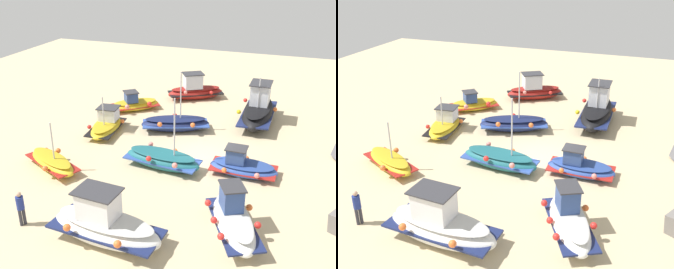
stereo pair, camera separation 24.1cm
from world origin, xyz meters
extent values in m
plane|color=#C6B289|center=(0.00, 0.00, 0.00)|extent=(53.59, 53.59, 0.00)
ellipsoid|color=white|center=(8.20, -1.73, 0.54)|extent=(2.12, 4.90, 1.14)
cube|color=navy|center=(8.20, -1.73, 0.60)|extent=(2.14, 4.72, 0.15)
ellipsoid|color=beige|center=(8.20, -1.73, 1.00)|extent=(1.84, 4.31, 0.22)
cube|color=white|center=(8.18, -2.02, 1.67)|extent=(1.21, 1.58, 1.16)
cube|color=#333338|center=(8.18, -2.02, 2.27)|extent=(1.40, 1.83, 0.06)
sphere|color=orange|center=(9.28, -0.69, 0.94)|extent=(0.30, 0.30, 0.30)
sphere|color=yellow|center=(7.21, -1.66, 1.01)|extent=(0.30, 0.30, 0.30)
sphere|color=orange|center=(9.12, -2.92, 1.00)|extent=(0.30, 0.30, 0.30)
ellipsoid|color=#1E6670|center=(1.70, -1.78, 0.45)|extent=(1.89, 4.40, 0.97)
cube|color=#2D4C9E|center=(1.70, -1.78, 0.49)|extent=(1.88, 4.23, 0.14)
ellipsoid|color=#1A565F|center=(1.70, -1.78, 0.83)|extent=(1.63, 3.87, 0.21)
cylinder|color=#B7B7BC|center=(1.77, -1.07, 2.47)|extent=(0.08, 0.08, 3.15)
sphere|color=#EA7F75|center=(2.63, -0.75, 0.78)|extent=(0.29, 0.29, 0.29)
sphere|color=orange|center=(0.93, -1.32, 0.70)|extent=(0.29, 0.29, 0.29)
sphere|color=red|center=(2.47, -2.24, 0.83)|extent=(0.29, 0.29, 0.29)
sphere|color=#EA7F75|center=(0.77, -2.81, 0.80)|extent=(0.29, 0.29, 0.29)
ellipsoid|color=black|center=(-6.34, 2.09, 0.62)|extent=(5.50, 2.04, 1.32)
cube|color=navy|center=(-6.34, 2.09, 0.68)|extent=(5.28, 2.07, 0.18)
ellipsoid|color=black|center=(-6.34, 2.09, 1.14)|extent=(4.84, 1.76, 0.27)
cube|color=silver|center=(-6.78, 2.08, 1.94)|extent=(1.59, 1.20, 1.40)
cube|color=#333338|center=(-6.78, 2.08, 2.67)|extent=(1.85, 1.39, 0.06)
cylinder|color=#B7B7BC|center=(-5.97, 2.09, 2.25)|extent=(0.08, 0.08, 2.02)
sphere|color=yellow|center=(-5.06, 1.01, 1.12)|extent=(0.29, 0.29, 0.29)
sphere|color=orange|center=(-6.35, 3.17, 1.11)|extent=(0.29, 0.29, 0.29)
sphere|color=red|center=(-7.61, 0.99, 1.07)|extent=(0.29, 0.29, 0.29)
ellipsoid|color=maroon|center=(-9.73, -3.26, 0.45)|extent=(3.55, 4.51, 0.94)
cube|color=black|center=(-9.73, -3.26, 0.50)|extent=(3.49, 4.38, 0.11)
ellipsoid|color=maroon|center=(-9.73, -3.26, 0.83)|extent=(3.11, 3.96, 0.18)
cube|color=silver|center=(-9.60, -3.46, 1.45)|extent=(1.63, 1.71, 1.10)
cube|color=#333338|center=(-9.60, -3.46, 2.04)|extent=(1.89, 1.99, 0.06)
sphere|color=red|center=(-9.53, -1.95, 0.70)|extent=(0.28, 0.28, 0.28)
sphere|color=red|center=(-10.45, -3.70, 0.85)|extent=(0.28, 0.28, 0.28)
sphere|color=#EA7F75|center=(-8.47, -3.69, 0.85)|extent=(0.28, 0.28, 0.28)
ellipsoid|color=gold|center=(3.84, -7.24, 0.36)|extent=(2.82, 3.93, 0.76)
cube|color=maroon|center=(3.84, -7.24, 0.40)|extent=(2.78, 3.81, 0.09)
ellipsoid|color=gold|center=(3.84, -7.24, 0.67)|extent=(2.47, 3.46, 0.14)
cylinder|color=#B7B7BC|center=(3.96, -6.99, 1.75)|extent=(0.08, 0.08, 2.04)
sphere|color=orange|center=(4.80, -6.99, 0.57)|extent=(0.30, 0.30, 0.30)
sphere|color=orange|center=(2.87, -7.50, 0.59)|extent=(0.30, 0.30, 0.30)
ellipsoid|color=navy|center=(-3.28, -2.73, 0.43)|extent=(3.17, 4.71, 0.92)
cube|color=#2D4C9E|center=(-3.28, -2.73, 0.48)|extent=(3.14, 4.56, 0.13)
ellipsoid|color=#151E45|center=(-3.28, -2.73, 0.80)|extent=(2.77, 4.13, 0.19)
cylinder|color=#B7B7BC|center=(-3.40, -2.43, 2.39)|extent=(0.08, 0.08, 3.05)
sphere|color=orange|center=(-2.79, -1.42, 0.74)|extent=(0.31, 0.31, 0.31)
sphere|color=red|center=(-4.15, -3.07, 0.66)|extent=(0.31, 0.31, 0.31)
sphere|color=orange|center=(-2.03, -3.34, 0.82)|extent=(0.31, 0.31, 0.31)
ellipsoid|color=#2D4C9E|center=(0.96, 2.46, 0.33)|extent=(1.55, 3.56, 0.73)
cube|color=maroon|center=(0.96, 2.46, 0.36)|extent=(1.58, 3.42, 0.13)
ellipsoid|color=navy|center=(0.96, 2.46, 0.61)|extent=(1.34, 3.14, 0.17)
cube|color=#2D4784|center=(0.96, 2.03, 1.04)|extent=(0.85, 0.95, 0.76)
cube|color=#333338|center=(0.96, 2.03, 1.45)|extent=(0.98, 1.11, 0.06)
sphere|color=#EA7F75|center=(1.82, 3.27, 0.54)|extent=(0.27, 0.27, 0.27)
sphere|color=orange|center=(0.11, 2.46, 0.53)|extent=(0.27, 0.27, 0.27)
sphere|color=orange|center=(1.80, 1.62, 0.53)|extent=(0.27, 0.27, 0.27)
ellipsoid|color=gold|center=(-1.47, -6.79, 0.33)|extent=(3.84, 1.98, 0.73)
cube|color=black|center=(-1.47, -6.79, 0.37)|extent=(3.70, 1.99, 0.12)
ellipsoid|color=gold|center=(-1.47, -6.79, 0.62)|extent=(3.38, 1.72, 0.16)
cube|color=silver|center=(-2.01, -6.86, 1.07)|extent=(1.15, 1.24, 0.81)
cube|color=#333338|center=(-2.01, -6.86, 1.50)|extent=(1.33, 1.44, 0.06)
cylinder|color=#B7B7BC|center=(-1.13, -6.76, 1.60)|extent=(0.08, 0.08, 1.85)
sphere|color=red|center=(-0.73, -7.59, 0.55)|extent=(0.27, 0.27, 0.27)
sphere|color=orange|center=(-2.21, -6.00, 0.59)|extent=(0.27, 0.27, 0.27)
ellipsoid|color=gold|center=(-5.88, -6.73, 0.33)|extent=(3.39, 3.64, 0.73)
cube|color=maroon|center=(-5.88, -6.73, 0.36)|extent=(3.32, 3.54, 0.13)
ellipsoid|color=gold|center=(-5.88, -6.73, 0.61)|extent=(2.96, 3.18, 0.17)
cube|color=#2D4784|center=(-5.69, -6.95, 1.01)|extent=(1.24, 1.23, 0.70)
cube|color=#333338|center=(-5.69, -6.95, 1.39)|extent=(1.44, 1.43, 0.06)
sphere|color=red|center=(-5.78, -5.55, 0.61)|extent=(0.34, 0.34, 0.34)
sphere|color=#EA7F75|center=(-6.52, -7.27, 0.51)|extent=(0.34, 0.34, 0.34)
sphere|color=#EA7F75|center=(-4.71, -6.82, 0.60)|extent=(0.34, 0.34, 0.34)
ellipsoid|color=white|center=(6.01, 2.95, 0.47)|extent=(4.23, 3.12, 0.97)
cube|color=navy|center=(6.01, 2.95, 0.52)|extent=(4.10, 3.09, 0.11)
ellipsoid|color=beige|center=(6.01, 2.95, 0.86)|extent=(3.71, 2.74, 0.18)
cube|color=#2D4784|center=(5.58, 2.73, 1.45)|extent=(1.25, 1.18, 1.02)
cube|color=#333338|center=(5.58, 2.73, 1.99)|extent=(1.46, 1.37, 0.06)
sphere|color=red|center=(7.39, 2.73, 0.80)|extent=(0.28, 0.28, 0.28)
sphere|color=red|center=(6.13, 3.94, 0.75)|extent=(0.28, 0.28, 0.28)
sphere|color=red|center=(6.39, 2.22, 0.75)|extent=(0.28, 0.28, 0.28)
sphere|color=orange|center=(5.14, 3.43, 0.83)|extent=(0.28, 0.28, 0.28)
sphere|color=red|center=(5.39, 1.70, 0.83)|extent=(0.28, 0.28, 0.28)
cylinder|color=#2D2D38|center=(8.52, -5.64, 0.40)|extent=(0.14, 0.14, 0.81)
cylinder|color=#2D2D38|center=(8.38, -5.55, 0.40)|extent=(0.14, 0.14, 0.81)
cylinder|color=navy|center=(8.45, -5.60, 1.11)|extent=(0.32, 0.32, 0.60)
sphere|color=tan|center=(8.45, -5.60, 1.52)|extent=(0.22, 0.22, 0.22)
camera|label=1|loc=(19.96, 5.12, 10.75)|focal=43.98mm
camera|label=2|loc=(19.88, 5.35, 10.75)|focal=43.98mm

